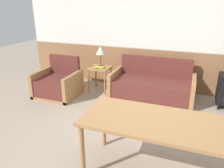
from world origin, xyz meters
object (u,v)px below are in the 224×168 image
Objects in this scene: couch at (152,87)px; dining_table at (173,129)px; armchair at (58,84)px; table_lamp at (101,51)px; side_table at (100,72)px.

dining_table is (0.65, -2.31, 0.44)m from couch.
table_lamp is at bearing 32.35° from armchair.
dining_table is at bearing -50.50° from side_table.
armchair is at bearing -163.82° from couch.
couch is 3.77× the size of table_lamp.
armchair is at bearing 147.58° from dining_table.
armchair is 3.23m from dining_table.
couch is 3.01× the size of side_table.
table_lamp is (0.79, 0.67, 0.70)m from armchair.
dining_table reaches higher than side_table.
armchair is 1.93× the size of table_lamp.
dining_table is (1.90, -2.31, 0.22)m from side_table.
couch is 1.95× the size of armchair.
dining_table is at bearing -51.31° from table_lamp.
couch is 1.27m from side_table.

